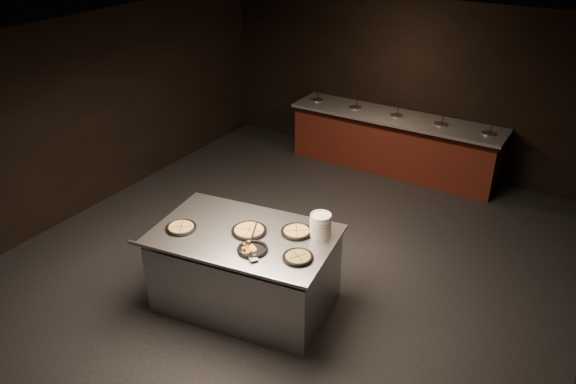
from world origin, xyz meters
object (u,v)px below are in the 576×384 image
at_px(serving_counter, 246,271).
at_px(pan_veggie_whole, 181,227).
at_px(plate_stack, 321,225).
at_px(pan_cheese_whole, 249,230).

bearing_deg(serving_counter, pan_veggie_whole, -164.66).
bearing_deg(pan_veggie_whole, plate_stack, 26.46).
bearing_deg(plate_stack, serving_counter, -151.27).
xyz_separation_m(serving_counter, pan_veggie_whole, (-0.67, -0.29, 0.53)).
bearing_deg(pan_cheese_whole, plate_stack, 26.02).
height_order(serving_counter, plate_stack, plate_stack).
bearing_deg(pan_veggie_whole, pan_cheese_whole, 26.92).
distance_m(serving_counter, pan_cheese_whole, 0.54).
height_order(plate_stack, pan_veggie_whole, plate_stack).
height_order(serving_counter, pan_veggie_whole, pan_veggie_whole).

